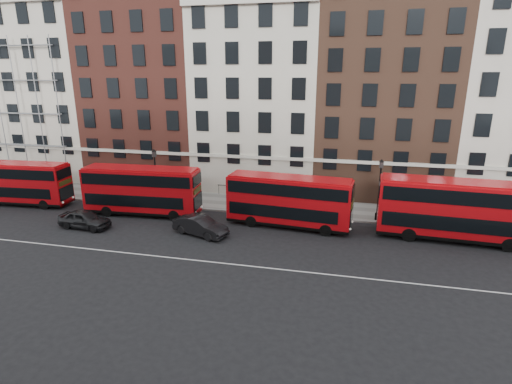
% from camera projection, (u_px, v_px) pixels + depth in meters
% --- Properties ---
extents(ground, '(120.00, 120.00, 0.00)m').
position_uv_depth(ground, '(207.00, 248.00, 29.05)').
color(ground, black).
rests_on(ground, ground).
extents(pavement, '(80.00, 5.00, 0.15)m').
position_uv_depth(pavement, '(243.00, 203.00, 38.83)').
color(pavement, slate).
rests_on(pavement, ground).
extents(kerb, '(80.00, 0.30, 0.16)m').
position_uv_depth(kerb, '(236.00, 212.00, 36.49)').
color(kerb, gray).
rests_on(kerb, ground).
extents(road_centre_line, '(70.00, 0.12, 0.01)m').
position_uv_depth(road_centre_line, '(197.00, 260.00, 27.18)').
color(road_centre_line, white).
rests_on(road_centre_line, ground).
extents(building_terrace, '(64.00, 11.95, 22.00)m').
position_uv_depth(building_terrace, '(257.00, 92.00, 42.86)').
color(building_terrace, beige).
rests_on(building_terrace, ground).
extents(bus_a, '(9.96, 2.99, 4.13)m').
position_uv_depth(bus_a, '(18.00, 182.00, 38.18)').
color(bus_a, red).
rests_on(bus_a, ground).
extents(bus_b, '(10.43, 3.03, 4.33)m').
position_uv_depth(bus_b, '(141.00, 190.00, 35.38)').
color(bus_b, red).
rests_on(bus_b, ground).
extents(bus_c, '(10.32, 3.38, 4.26)m').
position_uv_depth(bus_c, '(288.00, 200.00, 32.58)').
color(bus_c, red).
rests_on(bus_c, ground).
extents(bus_d, '(11.24, 3.33, 4.66)m').
position_uv_depth(bus_d, '(455.00, 209.00, 29.84)').
color(bus_d, red).
rests_on(bus_d, ground).
extents(car_rear, '(4.45, 2.05, 1.48)m').
position_uv_depth(car_rear, '(85.00, 219.00, 32.71)').
color(car_rear, '#232325').
rests_on(car_rear, ground).
extents(car_front, '(4.82, 2.94, 1.50)m').
position_uv_depth(car_front, '(200.00, 226.00, 31.31)').
color(car_front, black).
rests_on(car_front, ground).
extents(lamp_post_left, '(0.44, 0.44, 5.33)m').
position_uv_depth(lamp_post_left, '(156.00, 174.00, 37.75)').
color(lamp_post_left, black).
rests_on(lamp_post_left, pavement).
extents(lamp_post_right, '(0.44, 0.44, 5.33)m').
position_uv_depth(lamp_post_right, '(379.00, 187.00, 33.44)').
color(lamp_post_right, black).
rests_on(lamp_post_right, pavement).
extents(iron_railings, '(6.60, 0.06, 1.00)m').
position_uv_depth(iron_railings, '(249.00, 191.00, 40.72)').
color(iron_railings, black).
rests_on(iron_railings, pavement).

